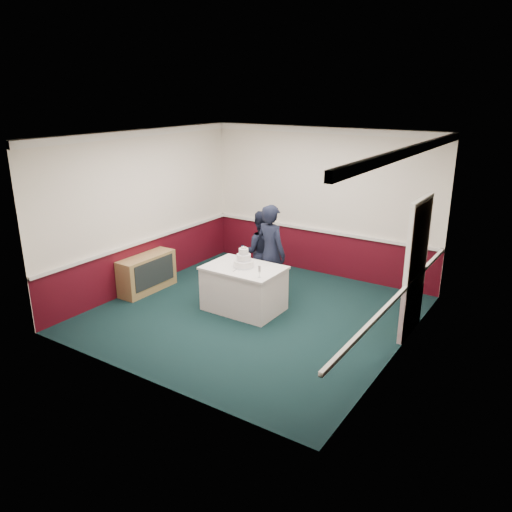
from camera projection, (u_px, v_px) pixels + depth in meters
The scene contains 9 objects.
ground at pixel (253, 314), 8.61m from camera, with size 5.00×5.00×0.00m, color black.
room_shell at pixel (277, 196), 8.43m from camera, with size 5.00×5.00×3.00m.
sideboard at pixel (147, 273), 9.50m from camera, with size 0.41×1.20×0.70m.
cake_table at pixel (244, 288), 8.65m from camera, with size 1.32×0.92×0.79m.
wedding_cake at pixel (244, 261), 8.50m from camera, with size 0.35×0.35×0.36m.
cake_knife at pixel (236, 270), 8.39m from camera, with size 0.01×0.22×0.01m, color silver.
champagne_flute at pixel (259, 270), 8.01m from camera, with size 0.05×0.05×0.21m.
person_man at pixel (260, 251), 9.39m from camera, with size 0.76×0.59×1.56m, color black.
person_woman at pixel (271, 253), 8.96m from camera, with size 0.65×0.42×1.78m, color black.
Camera 1 is at (4.34, -6.54, 3.66)m, focal length 35.00 mm.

